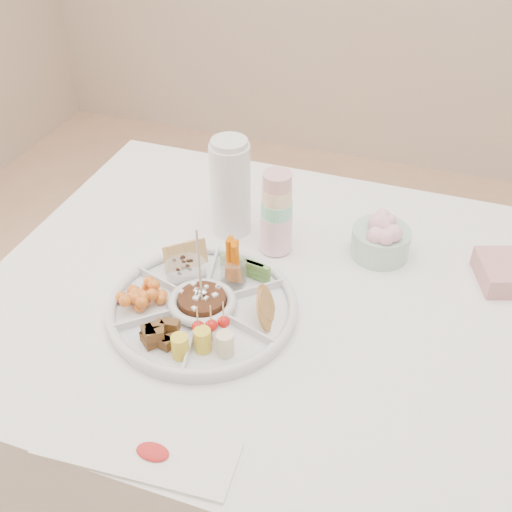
% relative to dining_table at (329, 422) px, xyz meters
% --- Properties ---
extents(floor, '(4.00, 4.00, 0.00)m').
position_rel_dining_table_xyz_m(floor, '(0.00, 0.00, -0.38)').
color(floor, tan).
rests_on(floor, ground).
extents(dining_table, '(1.52, 1.02, 0.76)m').
position_rel_dining_table_xyz_m(dining_table, '(0.00, 0.00, 0.00)').
color(dining_table, white).
rests_on(dining_table, floor).
extents(party_tray, '(0.48, 0.48, 0.04)m').
position_rel_dining_table_xyz_m(party_tray, '(-0.26, -0.11, 0.40)').
color(party_tray, white).
rests_on(party_tray, dining_table).
extents(bean_dip, '(0.12, 0.12, 0.04)m').
position_rel_dining_table_xyz_m(bean_dip, '(-0.26, -0.11, 0.41)').
color(bean_dip, '#532011').
rests_on(bean_dip, party_tray).
extents(tortillas, '(0.11, 0.11, 0.05)m').
position_rel_dining_table_xyz_m(tortillas, '(-0.14, -0.08, 0.42)').
color(tortillas, '#97622E').
rests_on(tortillas, party_tray).
extents(carrot_cucumber, '(0.14, 0.14, 0.10)m').
position_rel_dining_table_xyz_m(carrot_cucumber, '(-0.22, 0.01, 0.44)').
color(carrot_cucumber, '#D45D00').
rests_on(carrot_cucumber, party_tray).
extents(pita_raisins, '(0.15, 0.15, 0.06)m').
position_rel_dining_table_xyz_m(pita_raisins, '(-0.35, -0.02, 0.42)').
color(pita_raisins, tan).
rests_on(pita_raisins, party_tray).
extents(cherries, '(0.14, 0.14, 0.04)m').
position_rel_dining_table_xyz_m(cherries, '(-0.39, -0.14, 0.42)').
color(cherries, orange).
rests_on(cherries, party_tray).
extents(granola_chunks, '(0.11, 0.11, 0.04)m').
position_rel_dining_table_xyz_m(granola_chunks, '(-0.30, -0.24, 0.42)').
color(granola_chunks, '#503215').
rests_on(granola_chunks, party_tray).
extents(banana_tomato, '(0.13, 0.13, 0.09)m').
position_rel_dining_table_xyz_m(banana_tomato, '(-0.18, -0.21, 0.44)').
color(banana_tomato, '#D4CF7E').
rests_on(banana_tomato, party_tray).
extents(cup_stack, '(0.08, 0.08, 0.20)m').
position_rel_dining_table_xyz_m(cup_stack, '(-0.19, 0.14, 0.48)').
color(cup_stack, white).
rests_on(cup_stack, dining_table).
extents(thermos, '(0.10, 0.10, 0.24)m').
position_rel_dining_table_xyz_m(thermos, '(-0.31, 0.18, 0.50)').
color(thermos, white).
rests_on(thermos, dining_table).
extents(flower_bowl, '(0.14, 0.14, 0.10)m').
position_rel_dining_table_xyz_m(flower_bowl, '(0.04, 0.20, 0.43)').
color(flower_bowl, '#95BAA0').
rests_on(flower_bowl, dining_table).
extents(placemat, '(0.34, 0.13, 0.01)m').
position_rel_dining_table_xyz_m(placemat, '(-0.24, -0.45, 0.38)').
color(placemat, white).
rests_on(placemat, dining_table).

